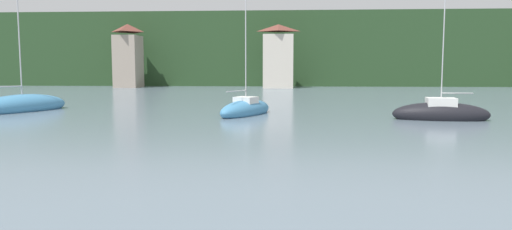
{
  "coord_description": "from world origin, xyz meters",
  "views": [
    {
      "loc": [
        1.45,
        21.64,
        3.54
      ],
      "look_at": [
        0.0,
        43.95,
        1.25
      ],
      "focal_mm": 33.25,
      "sensor_mm": 36.0,
      "label": 1
    }
  ],
  "objects_px": {
    "sailboat_far_0": "(246,109)",
    "sailboat_far_3": "(23,106)",
    "shore_building_westcentral": "(278,57)",
    "sailboat_far_2": "(441,113)",
    "shore_building_west": "(128,57)"
  },
  "relations": [
    {
      "from": "sailboat_far_0",
      "to": "sailboat_far_3",
      "type": "height_order",
      "value": "sailboat_far_3"
    },
    {
      "from": "sailboat_far_0",
      "to": "sailboat_far_3",
      "type": "distance_m",
      "value": 18.04
    },
    {
      "from": "shore_building_west",
      "to": "sailboat_far_3",
      "type": "bearing_deg",
      "value": -82.0
    },
    {
      "from": "shore_building_west",
      "to": "sailboat_far_2",
      "type": "relative_size",
      "value": 1.14
    },
    {
      "from": "shore_building_westcentral",
      "to": "shore_building_west",
      "type": "bearing_deg",
      "value": 178.18
    },
    {
      "from": "shore_building_west",
      "to": "sailboat_far_0",
      "type": "bearing_deg",
      "value": -61.99
    },
    {
      "from": "sailboat_far_0",
      "to": "shore_building_westcentral",
      "type": "bearing_deg",
      "value": 22.07
    },
    {
      "from": "shore_building_west",
      "to": "sailboat_far_0",
      "type": "distance_m",
      "value": 51.56
    },
    {
      "from": "sailboat_far_0",
      "to": "sailboat_far_3",
      "type": "relative_size",
      "value": 0.96
    },
    {
      "from": "shore_building_west",
      "to": "shore_building_westcentral",
      "type": "distance_m",
      "value": 25.67
    },
    {
      "from": "sailboat_far_3",
      "to": "sailboat_far_2",
      "type": "bearing_deg",
      "value": -73.98
    },
    {
      "from": "sailboat_far_0",
      "to": "sailboat_far_2",
      "type": "bearing_deg",
      "value": -76.1
    },
    {
      "from": "sailboat_far_2",
      "to": "sailboat_far_3",
      "type": "xyz_separation_m",
      "value": [
        -31.24,
        4.0,
        -0.0
      ]
    },
    {
      "from": "shore_building_westcentral",
      "to": "sailboat_far_3",
      "type": "xyz_separation_m",
      "value": [
        -19.52,
        -42.88,
        -4.67
      ]
    },
    {
      "from": "shore_building_west",
      "to": "sailboat_far_3",
      "type": "distance_m",
      "value": 44.38
    }
  ]
}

